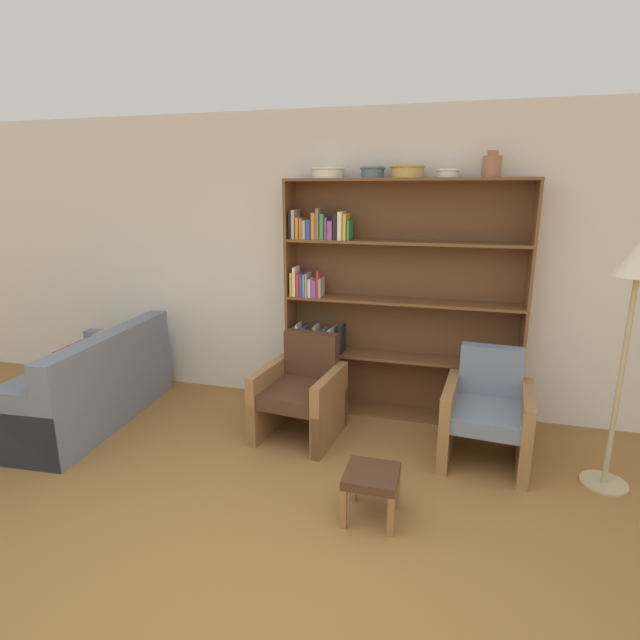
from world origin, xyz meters
TOP-DOWN VIEW (x-y plane):
  - ground_plane at (0.00, 0.00)m, footprint 24.00×24.00m
  - wall_back at (0.00, 2.78)m, footprint 12.00×0.06m
  - bookshelf at (0.17, 2.61)m, footprint 2.11×0.30m
  - bowl_sage at (-0.34, 2.59)m, footprint 0.30×0.30m
  - bowl_slate at (0.06, 2.59)m, footprint 0.22×0.22m
  - bowl_stoneware at (0.35, 2.59)m, footprint 0.30×0.30m
  - bowl_terracotta at (0.68, 2.59)m, footprint 0.19×0.19m
  - vase_tall at (1.02, 2.59)m, footprint 0.15×0.15m
  - couch at (-2.39, 1.69)m, footprint 1.03×1.78m
  - armchair_leather at (-0.40, 1.97)m, footprint 0.71×0.74m
  - armchair_cushioned at (1.10, 1.97)m, footprint 0.69×0.73m
  - floor_lamp at (1.92, 1.80)m, footprint 0.32×0.32m
  - footstool at (0.37, 0.99)m, footprint 0.33×0.33m

SIDE VIEW (x-z plane):
  - ground_plane at x=0.00m, z-range 0.00..0.00m
  - footstool at x=0.37m, z-range 0.10..0.42m
  - couch at x=-2.39m, z-range -0.12..0.72m
  - armchair_leather at x=-0.40m, z-range -0.04..0.81m
  - armchair_cushioned at x=1.10m, z-range -0.04..0.81m
  - bookshelf at x=0.17m, z-range -0.01..2.13m
  - wall_back at x=0.00m, z-range 0.00..2.75m
  - floor_lamp at x=1.92m, z-range 0.59..2.34m
  - bowl_terracotta at x=0.68m, z-range 2.15..2.22m
  - bowl_sage at x=-0.34m, z-range 2.15..2.24m
  - bowl_slate at x=0.06m, z-range 2.15..2.25m
  - bowl_stoneware at x=0.35m, z-range 2.15..2.25m
  - vase_tall at x=1.02m, z-range 2.13..2.34m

